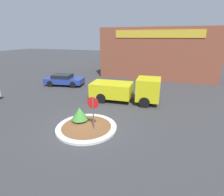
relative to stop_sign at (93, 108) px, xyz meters
The scene contains 7 objects.
ground_plane 1.60m from the stop_sign, behind, with size 120.00×120.00×0.00m, color #38383A.
traffic_island 1.53m from the stop_sign, behind, with size 3.73×3.73×0.15m.
stop_sign is the anchor object (origin of this frame).
island_shrub 1.66m from the stop_sign, 153.16° to the left, with size 1.09×1.09×0.93m.
utility_truck 5.60m from the stop_sign, 83.62° to the left, with size 5.95×2.44×2.17m.
storefront_building 17.30m from the stop_sign, 83.09° to the left, with size 14.80×6.07×6.50m.
parked_sedan_blue 11.36m from the stop_sign, 131.97° to the left, with size 4.60×2.57×1.29m.
Camera 1 is at (4.58, -8.56, 5.39)m, focal length 28.00 mm.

